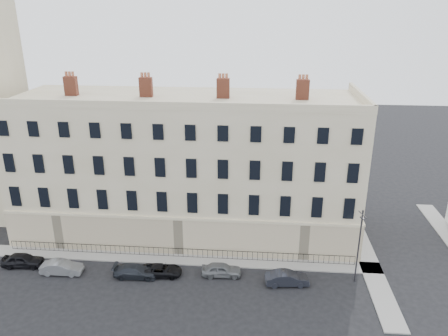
{
  "coord_description": "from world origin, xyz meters",
  "views": [
    {
      "loc": [
        1.85,
        -32.18,
        24.11
      ],
      "look_at": [
        -1.74,
        10.0,
        8.09
      ],
      "focal_mm": 35.0,
      "sensor_mm": 36.0,
      "label": 1
    }
  ],
  "objects": [
    {
      "name": "car_b",
      "position": [
        -16.49,
        1.7,
        0.65
      ],
      "size": [
        3.97,
        1.5,
        1.29
      ],
      "primitive_type": "imported",
      "rotation": [
        0.0,
        0.0,
        1.6
      ],
      "color": "slate",
      "rests_on": "ground"
    },
    {
      "name": "streetlamp",
      "position": [
        10.97,
        2.69,
        4.03
      ],
      "size": [
        0.54,
        1.54,
        7.28
      ],
      "rotation": [
        0.0,
        0.0,
        0.26
      ],
      "color": "#343439",
      "rests_on": "ground"
    },
    {
      "name": "car_f",
      "position": [
        4.72,
        1.76,
        0.65
      ],
      "size": [
        4.1,
        1.82,
        1.31
      ],
      "primitive_type": "imported",
      "rotation": [
        0.0,
        0.0,
        1.68
      ],
      "color": "black",
      "rests_on": "ground"
    },
    {
      "name": "pavement_east_return",
      "position": [
        13.0,
        8.0,
        0.06
      ],
      "size": [
        2.0,
        24.0,
        0.12
      ],
      "primitive_type": "cube",
      "color": "gray",
      "rests_on": "ground"
    },
    {
      "name": "terrace",
      "position": [
        -5.97,
        11.97,
        7.5
      ],
      "size": [
        36.22,
        12.22,
        17.0
      ],
      "color": "#C5B792",
      "rests_on": "ground"
    },
    {
      "name": "pavement_terrace",
      "position": [
        -10.0,
        5.0,
        0.06
      ],
      "size": [
        48.0,
        2.0,
        0.12
      ],
      "primitive_type": "cube",
      "color": "gray",
      "rests_on": "ground"
    },
    {
      "name": "railings",
      "position": [
        -6.0,
        5.4,
        0.55
      ],
      "size": [
        35.0,
        0.04,
        0.96
      ],
      "color": "black",
      "rests_on": "ground"
    },
    {
      "name": "ground",
      "position": [
        0.0,
        0.0,
        0.0
      ],
      "size": [
        160.0,
        160.0,
        0.0
      ],
      "primitive_type": "plane",
      "color": "black",
      "rests_on": "ground"
    },
    {
      "name": "car_d",
      "position": [
        -7.01,
        2.23,
        0.53
      ],
      "size": [
        3.94,
        1.99,
        1.07
      ],
      "primitive_type": "imported",
      "rotation": [
        0.0,
        0.0,
        1.63
      ],
      "color": "black",
      "rests_on": "ground"
    },
    {
      "name": "car_a",
      "position": [
        -20.81,
        2.57,
        0.67
      ],
      "size": [
        4.06,
        1.87,
        1.35
      ],
      "primitive_type": "imported",
      "rotation": [
        0.0,
        0.0,
        1.64
      ],
      "color": "black",
      "rests_on": "ground"
    },
    {
      "name": "car_e",
      "position": [
        -1.36,
        2.64,
        0.64
      ],
      "size": [
        3.84,
        1.73,
        1.28
      ],
      "primitive_type": "imported",
      "rotation": [
        0.0,
        0.0,
        1.63
      ],
      "color": "slate",
      "rests_on": "ground"
    },
    {
      "name": "car_c",
      "position": [
        -9.36,
        1.78,
        0.6
      ],
      "size": [
        4.21,
        1.8,
        1.21
      ],
      "primitive_type": "imported",
      "rotation": [
        0.0,
        0.0,
        1.6
      ],
      "color": "#20242B",
      "rests_on": "ground"
    }
  ]
}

